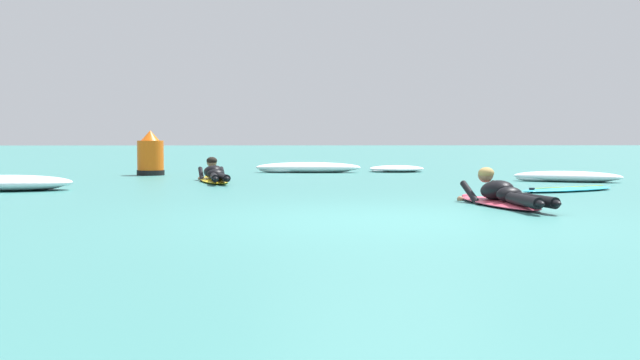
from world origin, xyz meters
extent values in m
plane|color=#387A75|center=(0.00, 10.00, 0.00)|extent=(120.00, 120.00, 0.00)
ellipsoid|color=#E54C66|center=(1.68, 1.70, 0.04)|extent=(0.87, 2.26, 0.07)
ellipsoid|color=#E54C66|center=(1.51, 2.74, 0.05)|extent=(0.22, 0.23, 0.06)
ellipsoid|color=black|center=(1.67, 1.75, 0.20)|extent=(0.50, 0.70, 0.34)
ellipsoid|color=black|center=(1.73, 1.38, 0.17)|extent=(0.38, 0.33, 0.20)
cylinder|color=black|center=(1.74, 0.80, 0.14)|extent=(0.23, 0.86, 0.14)
ellipsoid|color=black|center=(1.79, 0.37, 0.14)|extent=(0.13, 0.23, 0.08)
cylinder|color=black|center=(1.90, 0.82, 0.14)|extent=(0.32, 0.86, 0.14)
ellipsoid|color=black|center=(1.99, 0.40, 0.14)|extent=(0.13, 0.23, 0.08)
cylinder|color=black|center=(1.39, 2.07, 0.12)|extent=(0.19, 0.63, 0.35)
sphere|color=#8C6647|center=(1.33, 2.46, 0.02)|extent=(0.09, 0.09, 0.09)
cylinder|color=black|center=(1.83, 2.12, 0.12)|extent=(0.19, 0.63, 0.35)
sphere|color=#8C6647|center=(1.77, 2.49, 0.02)|extent=(0.09, 0.09, 0.09)
sphere|color=#8C6647|center=(1.61, 2.13, 0.38)|extent=(0.21, 0.21, 0.21)
ellipsoid|color=#AD894C|center=(1.61, 2.11, 0.41)|extent=(0.25, 0.23, 0.16)
ellipsoid|color=yellow|center=(-2.67, 7.18, 0.04)|extent=(0.99, 2.45, 0.07)
ellipsoid|color=yellow|center=(-2.89, 8.30, 0.05)|extent=(0.22, 0.23, 0.06)
ellipsoid|color=black|center=(-2.68, 7.23, 0.20)|extent=(0.53, 0.74, 0.35)
ellipsoid|color=black|center=(-2.60, 6.84, 0.17)|extent=(0.39, 0.34, 0.20)
cylinder|color=black|center=(-2.56, 6.23, 0.14)|extent=(0.27, 0.93, 0.14)
ellipsoid|color=black|center=(-2.49, 5.78, 0.14)|extent=(0.14, 0.24, 0.08)
cylinder|color=black|center=(-2.40, 6.26, 0.14)|extent=(0.37, 0.92, 0.14)
ellipsoid|color=black|center=(-2.29, 5.82, 0.14)|extent=(0.14, 0.24, 0.08)
cylinder|color=black|center=(-2.97, 7.55, 0.12)|extent=(0.20, 0.57, 0.33)
sphere|color=#8C6647|center=(-3.04, 7.91, 0.02)|extent=(0.09, 0.09, 0.09)
cylinder|color=black|center=(-2.53, 7.62, 0.12)|extent=(0.20, 0.57, 0.33)
sphere|color=#8C6647|center=(-2.60, 7.96, 0.02)|extent=(0.09, 0.09, 0.09)
sphere|color=#8C6647|center=(-2.76, 7.62, 0.38)|extent=(0.21, 0.21, 0.21)
ellipsoid|color=black|center=(-2.75, 7.60, 0.41)|extent=(0.26, 0.24, 0.16)
ellipsoid|color=#2DB2D1|center=(3.53, 4.25, 0.04)|extent=(2.02, 1.40, 0.07)
cube|color=yellow|center=(3.53, 4.25, 0.07)|extent=(1.52, 0.81, 0.01)
cone|color=black|center=(2.81, 3.87, 0.01)|extent=(0.13, 0.13, 0.16)
ellipsoid|color=white|center=(4.48, 6.88, 0.11)|extent=(2.20, 1.43, 0.22)
ellipsoid|color=white|center=(5.00, 6.76, 0.08)|extent=(0.83, 0.61, 0.15)
ellipsoid|color=white|center=(3.87, 7.08, 0.06)|extent=(0.81, 0.69, 0.12)
ellipsoid|color=white|center=(1.62, 11.38, 0.08)|extent=(1.52, 1.30, 0.17)
ellipsoid|color=white|center=(1.95, 11.59, 0.06)|extent=(0.66, 0.71, 0.12)
ellipsoid|color=white|center=(1.20, 11.23, 0.05)|extent=(0.61, 0.67, 0.09)
ellipsoid|color=white|center=(-0.68, 11.02, 0.13)|extent=(2.71, 0.84, 0.26)
ellipsoid|color=white|center=(-0.01, 11.09, 0.09)|extent=(1.02, 0.73, 0.18)
ellipsoid|color=white|center=(-1.49, 11.00, 0.07)|extent=(1.02, 0.68, 0.14)
ellipsoid|color=white|center=(-5.96, 4.69, 0.13)|extent=(2.40, 1.27, 0.27)
ellipsoid|color=white|center=(-5.42, 4.92, 0.09)|extent=(0.84, 0.50, 0.19)
cylinder|color=#EA5B0F|center=(-4.44, 9.85, 0.41)|extent=(0.62, 0.62, 0.82)
cone|color=#EA5B0F|center=(-4.44, 9.85, 0.94)|extent=(0.43, 0.43, 0.24)
cylinder|color=black|center=(-4.44, 9.85, 0.06)|extent=(0.65, 0.65, 0.12)
camera|label=1|loc=(-1.04, -8.35, 0.92)|focal=42.96mm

